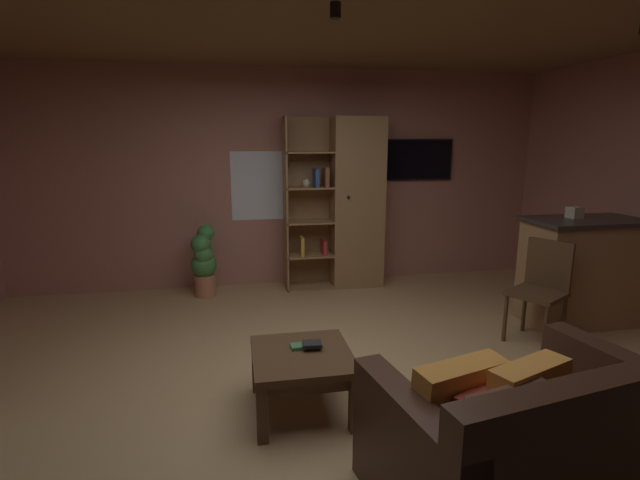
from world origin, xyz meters
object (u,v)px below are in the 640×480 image
(tissue_box, at_px, (575,212))
(potted_floor_plant, at_px, (204,261))
(bookshelf_cabinet, at_px, (350,204))
(leather_couch, at_px, (522,445))
(wall_mounted_tv, at_px, (418,160))
(dining_chair, at_px, (542,284))
(table_book_1, at_px, (312,344))
(kitchen_bar_counter, at_px, (591,270))
(coffee_table, at_px, (302,364))
(table_book_0, at_px, (299,346))

(tissue_box, height_order, potted_floor_plant, tissue_box)
(bookshelf_cabinet, distance_m, leather_couch, 3.75)
(potted_floor_plant, bearing_deg, wall_mounted_tv, 6.90)
(potted_floor_plant, bearing_deg, dining_chair, -30.92)
(bookshelf_cabinet, bearing_deg, leather_couch, -90.67)
(leather_couch, distance_m, table_book_1, 1.38)
(wall_mounted_tv, bearing_deg, bookshelf_cabinet, -167.40)
(dining_chair, distance_m, wall_mounted_tv, 2.42)
(kitchen_bar_counter, relative_size, potted_floor_plant, 1.59)
(bookshelf_cabinet, distance_m, tissue_box, 2.43)
(potted_floor_plant, bearing_deg, coffee_table, -73.16)
(kitchen_bar_counter, xyz_separation_m, table_book_0, (-3.08, -0.98, -0.10))
(kitchen_bar_counter, bearing_deg, bookshelf_cabinet, 141.84)
(dining_chair, bearing_deg, leather_couch, -127.46)
(bookshelf_cabinet, xyz_separation_m, table_book_0, (-1.01, -2.60, -0.60))
(kitchen_bar_counter, height_order, table_book_1, kitchen_bar_counter)
(bookshelf_cabinet, bearing_deg, dining_chair, -56.65)
(kitchen_bar_counter, height_order, leather_couch, kitchen_bar_counter)
(bookshelf_cabinet, height_order, wall_mounted_tv, bookshelf_cabinet)
(bookshelf_cabinet, height_order, potted_floor_plant, bookshelf_cabinet)
(leather_couch, height_order, potted_floor_plant, potted_floor_plant)
(kitchen_bar_counter, height_order, dining_chair, kitchen_bar_counter)
(tissue_box, xyz_separation_m, table_book_0, (-2.88, -1.05, -0.68))
(table_book_0, bearing_deg, tissue_box, 20.06)
(kitchen_bar_counter, distance_m, table_book_1, 3.16)
(leather_couch, bearing_deg, dining_chair, 52.54)
(tissue_box, bearing_deg, wall_mounted_tv, 117.61)
(bookshelf_cabinet, distance_m, dining_chair, 2.39)
(bookshelf_cabinet, relative_size, tissue_box, 17.26)
(bookshelf_cabinet, height_order, table_book_0, bookshelf_cabinet)
(kitchen_bar_counter, xyz_separation_m, coffee_table, (-3.07, -1.05, -0.20))
(kitchen_bar_counter, height_order, coffee_table, kitchen_bar_counter)
(tissue_box, distance_m, potted_floor_plant, 3.97)
(kitchen_bar_counter, relative_size, wall_mounted_tv, 1.47)
(tissue_box, bearing_deg, potted_floor_plant, 158.49)
(kitchen_bar_counter, bearing_deg, potted_floor_plant, 158.59)
(leather_couch, bearing_deg, bookshelf_cabinet, 89.33)
(coffee_table, xyz_separation_m, wall_mounted_tv, (1.94, 2.89, 1.22))
(tissue_box, height_order, dining_chair, tissue_box)
(kitchen_bar_counter, distance_m, potted_floor_plant, 4.13)
(bookshelf_cabinet, xyz_separation_m, wall_mounted_tv, (0.94, 0.21, 0.53))
(tissue_box, distance_m, coffee_table, 3.17)
(tissue_box, bearing_deg, kitchen_bar_counter, -19.58)
(kitchen_bar_counter, distance_m, coffee_table, 3.25)
(bookshelf_cabinet, bearing_deg, tissue_box, -39.80)
(potted_floor_plant, height_order, wall_mounted_tv, wall_mounted_tv)
(bookshelf_cabinet, relative_size, leather_couch, 1.31)
(tissue_box, bearing_deg, table_book_0, -159.94)
(coffee_table, relative_size, table_book_1, 5.39)
(tissue_box, xyz_separation_m, wall_mounted_tv, (-0.92, 1.76, 0.45))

